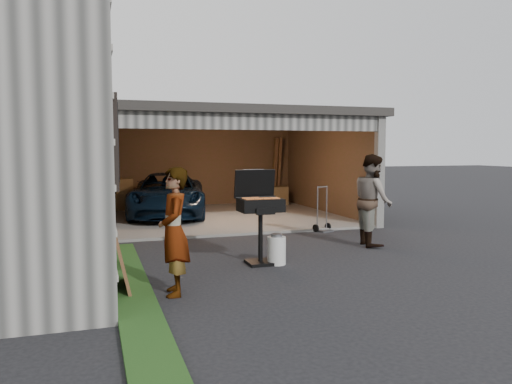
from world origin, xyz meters
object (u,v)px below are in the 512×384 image
at_px(minivan, 168,197).
at_px(plywood_panel, 120,256).
at_px(bbq_grill, 260,208).
at_px(propane_tank, 276,251).
at_px(hand_truck, 323,223).
at_px(woman, 174,232).
at_px(man, 373,200).

relative_size(minivan, plywood_panel, 4.25).
relative_size(bbq_grill, propane_tank, 3.39).
relative_size(plywood_panel, hand_truck, 0.95).
bearing_deg(woman, plywood_panel, -111.74).
height_order(minivan, bbq_grill, bbq_grill).
bearing_deg(bbq_grill, hand_truck, 46.96).
distance_m(propane_tank, plywood_panel, 2.72).
xyz_separation_m(woman, hand_truck, (4.10, 3.97, -0.64)).
xyz_separation_m(bbq_grill, propane_tank, (0.25, -0.13, -0.70)).
relative_size(minivan, woman, 2.54).
relative_size(woman, propane_tank, 3.63).
height_order(man, plywood_panel, man).
height_order(minivan, woman, woman).
relative_size(woman, bbq_grill, 1.07).
bearing_deg(bbq_grill, plywood_panel, -156.78).
bearing_deg(woman, propane_tank, 127.30).
xyz_separation_m(bbq_grill, plywood_panel, (-2.32, -0.99, -0.44)).
height_order(propane_tank, plywood_panel, plywood_panel).
bearing_deg(man, hand_truck, 18.02).
bearing_deg(plywood_panel, man, 20.13).
bearing_deg(woman, minivan, 177.28).
distance_m(minivan, plywood_panel, 7.25).
xyz_separation_m(woman, bbq_grill, (1.64, 1.33, 0.09)).
bearing_deg(minivan, propane_tank, -71.20).
height_order(woman, hand_truck, woman).
distance_m(man, bbq_grill, 2.78).
distance_m(minivan, propane_tank, 6.28).
relative_size(bbq_grill, hand_truck, 1.48).
relative_size(minivan, man, 2.35).
bearing_deg(woman, man, 121.63).
height_order(man, hand_truck, man).
bearing_deg(plywood_panel, minivan, 76.71).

